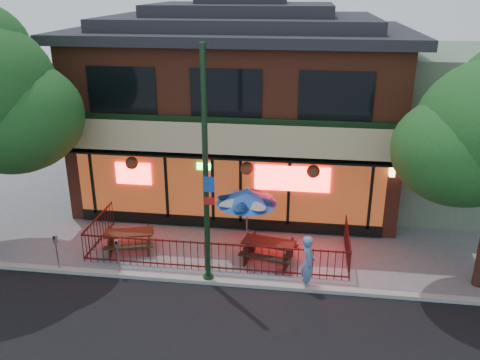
# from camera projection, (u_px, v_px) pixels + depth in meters

# --- Properties ---
(ground) EXTENTS (80.00, 80.00, 0.00)m
(ground) POSITION_uv_depth(u_px,v_px,m) (211.00, 274.00, 15.69)
(ground) COLOR gray
(ground) RESTS_ON ground
(curb) EXTENTS (80.00, 0.25, 0.12)m
(curb) POSITION_uv_depth(u_px,v_px,m) (208.00, 281.00, 15.20)
(curb) COLOR #999993
(curb) RESTS_ON ground
(restaurant_building) EXTENTS (12.96, 9.49, 8.05)m
(restaurant_building) POSITION_uv_depth(u_px,v_px,m) (242.00, 95.00, 20.77)
(restaurant_building) COLOR brown
(restaurant_building) RESTS_ON ground
(neighbor_building) EXTENTS (6.00, 7.00, 6.00)m
(neighbor_building) POSITION_uv_depth(u_px,v_px,m) (463.00, 126.00, 20.58)
(neighbor_building) COLOR slate
(neighbor_building) RESTS_ON ground
(patio_fence) EXTENTS (8.44, 2.62, 1.00)m
(patio_fence) POSITION_uv_depth(u_px,v_px,m) (214.00, 248.00, 15.92)
(patio_fence) COLOR #49100F
(patio_fence) RESTS_ON ground
(street_light) EXTENTS (0.43, 0.32, 7.00)m
(street_light) POSITION_uv_depth(u_px,v_px,m) (206.00, 184.00, 14.18)
(street_light) COLOR #16311A
(street_light) RESTS_ON ground
(picnic_table_left) EXTENTS (1.86, 1.60, 0.68)m
(picnic_table_left) POSITION_uv_depth(u_px,v_px,m) (129.00, 238.00, 16.94)
(picnic_table_left) COLOR #382614
(picnic_table_left) RESTS_ON ground
(picnic_table_right) EXTENTS (1.88, 1.57, 0.71)m
(picnic_table_right) POSITION_uv_depth(u_px,v_px,m) (269.00, 248.00, 16.25)
(picnic_table_right) COLOR black
(picnic_table_right) RESTS_ON ground
(patio_umbrella) EXTENTS (2.00, 1.99, 2.28)m
(patio_umbrella) POSITION_uv_depth(u_px,v_px,m) (247.00, 196.00, 16.45)
(patio_umbrella) COLOR gray
(patio_umbrella) RESTS_ON ground
(pedestrian) EXTENTS (0.48, 0.67, 1.69)m
(pedestrian) POSITION_uv_depth(u_px,v_px,m) (308.00, 262.00, 14.69)
(pedestrian) COLOR #5B84B7
(pedestrian) RESTS_ON ground
(parking_meter_near) EXTENTS (0.11, 0.10, 1.18)m
(parking_meter_near) POSITION_uv_depth(u_px,v_px,m) (118.00, 251.00, 15.38)
(parking_meter_near) COLOR gray
(parking_meter_near) RESTS_ON ground
(parking_meter_far) EXTENTS (0.14, 0.13, 1.25)m
(parking_meter_far) POSITION_uv_depth(u_px,v_px,m) (56.00, 247.00, 15.53)
(parking_meter_far) COLOR gray
(parking_meter_far) RESTS_ON ground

